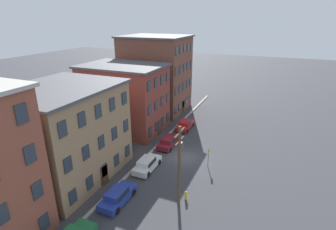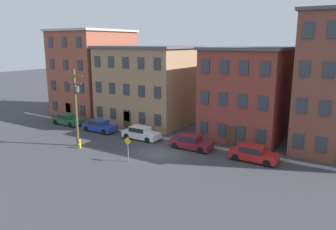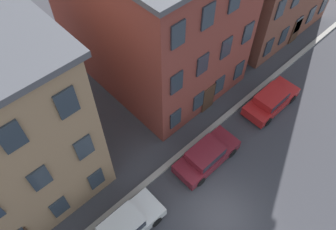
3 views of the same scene
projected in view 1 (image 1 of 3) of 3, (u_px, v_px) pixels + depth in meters
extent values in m
plane|color=#38383D|center=(184.00, 157.00, 33.67)|extent=(200.00, 200.00, 0.00)
cube|color=#9E998E|center=(153.00, 150.00, 35.30)|extent=(56.00, 0.36, 0.16)
cube|color=#2D3842|center=(2.00, 215.00, 17.34)|extent=(0.90, 0.10, 1.40)
cube|color=#2D3842|center=(44.00, 222.00, 20.91)|extent=(0.90, 0.10, 1.40)
cube|color=#2D3842|center=(38.00, 190.00, 19.82)|extent=(0.90, 0.10, 1.40)
cube|color=#2D3842|center=(30.00, 154.00, 18.74)|extent=(0.90, 0.10, 1.40)
cube|color=#2D3842|center=(22.00, 114.00, 17.66)|extent=(0.90, 0.10, 1.40)
cube|color=#9E7A56|center=(65.00, 134.00, 28.33)|extent=(11.78, 9.55, 10.00)
cube|color=#4C4C51|center=(57.00, 88.00, 26.52)|extent=(12.28, 10.05, 0.30)
cube|color=#2D3842|center=(73.00, 197.00, 23.68)|extent=(0.90, 0.10, 1.40)
cube|color=#2D3842|center=(68.00, 165.00, 22.50)|extent=(0.90, 0.10, 1.40)
cube|color=#2D3842|center=(62.00, 129.00, 21.33)|extent=(0.90, 0.10, 1.40)
cube|color=#2D3842|center=(90.00, 183.00, 25.71)|extent=(0.90, 0.10, 1.40)
cube|color=#2D3842|center=(86.00, 152.00, 24.53)|extent=(0.90, 0.10, 1.40)
cube|color=#2D3842|center=(82.00, 119.00, 23.36)|extent=(0.90, 0.10, 1.40)
cube|color=#2D3842|center=(104.00, 170.00, 27.73)|extent=(0.90, 0.10, 1.40)
cube|color=#2D3842|center=(101.00, 142.00, 26.56)|extent=(0.90, 0.10, 1.40)
cube|color=#2D3842|center=(98.00, 111.00, 25.39)|extent=(0.90, 0.10, 1.40)
cube|color=#2D3842|center=(117.00, 160.00, 29.76)|extent=(0.90, 0.10, 1.40)
cube|color=#2D3842|center=(115.00, 133.00, 28.59)|extent=(0.90, 0.10, 1.40)
cube|color=#2D3842|center=(112.00, 104.00, 27.42)|extent=(0.90, 0.10, 1.40)
cube|color=#2D3842|center=(128.00, 151.00, 31.79)|extent=(0.90, 0.10, 1.40)
cube|color=#2D3842|center=(126.00, 126.00, 30.62)|extent=(0.90, 0.10, 1.40)
cube|color=#2D3842|center=(124.00, 98.00, 29.44)|extent=(0.90, 0.10, 1.40)
cube|color=#472D1E|center=(105.00, 175.00, 27.93)|extent=(1.10, 0.10, 2.20)
cube|color=brown|center=(125.00, 99.00, 40.80)|extent=(8.40, 11.78, 9.96)
cube|color=#4C4C51|center=(123.00, 66.00, 38.99)|extent=(8.90, 12.28, 0.30)
cube|color=#2D3842|center=(150.00, 132.00, 37.07)|extent=(0.90, 0.10, 1.40)
cube|color=#2D3842|center=(150.00, 110.00, 35.91)|extent=(0.90, 0.10, 1.40)
cube|color=#2D3842|center=(149.00, 86.00, 34.74)|extent=(0.90, 0.10, 1.40)
cube|color=#2D3842|center=(157.00, 126.00, 38.88)|extent=(0.90, 0.10, 1.40)
cube|color=#2D3842|center=(156.00, 105.00, 37.71)|extent=(0.90, 0.10, 1.40)
cube|color=#2D3842|center=(156.00, 83.00, 36.55)|extent=(0.90, 0.10, 1.40)
cube|color=#2D3842|center=(162.00, 122.00, 40.69)|extent=(0.90, 0.10, 1.40)
cube|color=#2D3842|center=(162.00, 101.00, 39.52)|extent=(0.90, 0.10, 1.40)
cube|color=#2D3842|center=(162.00, 80.00, 38.35)|extent=(0.90, 0.10, 1.40)
cube|color=#2D3842|center=(168.00, 117.00, 42.50)|extent=(0.90, 0.10, 1.40)
cube|color=#2D3842|center=(168.00, 97.00, 41.33)|extent=(0.90, 0.10, 1.40)
cube|color=#2D3842|center=(168.00, 77.00, 40.16)|extent=(0.90, 0.10, 1.40)
cube|color=#472D1E|center=(160.00, 127.00, 39.98)|extent=(1.10, 0.10, 2.20)
cube|color=brown|center=(156.00, 75.00, 49.18)|extent=(9.82, 11.03, 13.49)
cube|color=#4C4C51|center=(155.00, 36.00, 46.75)|extent=(10.32, 11.53, 0.30)
cube|color=#2D3842|center=(176.00, 110.00, 45.53)|extent=(0.90, 0.10, 1.40)
cube|color=#2D3842|center=(176.00, 91.00, 44.35)|extent=(0.90, 0.10, 1.40)
cube|color=#2D3842|center=(176.00, 72.00, 43.16)|extent=(0.90, 0.10, 1.40)
cube|color=#2D3842|center=(176.00, 51.00, 41.97)|extent=(0.90, 0.10, 1.40)
cube|color=#2D3842|center=(180.00, 107.00, 47.23)|extent=(0.90, 0.10, 1.40)
cube|color=#2D3842|center=(180.00, 89.00, 46.04)|extent=(0.90, 0.10, 1.40)
cube|color=#2D3842|center=(180.00, 70.00, 44.85)|extent=(0.90, 0.10, 1.40)
cube|color=#2D3842|center=(181.00, 49.00, 43.66)|extent=(0.90, 0.10, 1.40)
cube|color=#2D3842|center=(183.00, 104.00, 48.92)|extent=(0.90, 0.10, 1.40)
cube|color=#2D3842|center=(184.00, 86.00, 47.73)|extent=(0.90, 0.10, 1.40)
cube|color=#2D3842|center=(184.00, 68.00, 46.54)|extent=(0.90, 0.10, 1.40)
cube|color=#2D3842|center=(185.00, 48.00, 45.36)|extent=(0.90, 0.10, 1.40)
cube|color=#2D3842|center=(187.00, 101.00, 50.61)|extent=(0.90, 0.10, 1.40)
cube|color=#2D3842|center=(187.00, 84.00, 49.42)|extent=(0.90, 0.10, 1.40)
cube|color=#2D3842|center=(188.00, 66.00, 48.23)|extent=(0.90, 0.10, 1.40)
cube|color=#2D3842|center=(188.00, 47.00, 47.05)|extent=(0.90, 0.10, 1.40)
cube|color=#2D3842|center=(190.00, 98.00, 52.30)|extent=(0.90, 0.10, 1.40)
cube|color=#2D3842|center=(191.00, 82.00, 51.11)|extent=(0.90, 0.10, 1.40)
cube|color=#2D3842|center=(191.00, 64.00, 49.93)|extent=(0.90, 0.10, 1.40)
cube|color=#2D3842|center=(192.00, 46.00, 48.74)|extent=(0.90, 0.10, 1.40)
cube|color=#472D1E|center=(183.00, 107.00, 49.12)|extent=(1.10, 0.10, 2.20)
cylinder|color=black|center=(75.00, 229.00, 21.86)|extent=(0.66, 0.22, 0.66)
cube|color=#233899|center=(118.00, 197.00, 25.38)|extent=(4.40, 1.80, 0.70)
cube|color=#233899|center=(116.00, 193.00, 24.99)|extent=(2.20, 1.51, 0.55)
cube|color=#1E232D|center=(116.00, 193.00, 24.99)|extent=(2.02, 1.58, 0.48)
cylinder|color=black|center=(119.00, 188.00, 27.01)|extent=(0.66, 0.22, 0.66)
cylinder|color=black|center=(133.00, 192.00, 26.39)|extent=(0.66, 0.22, 0.66)
cylinder|color=black|center=(102.00, 206.00, 24.51)|extent=(0.66, 0.22, 0.66)
cylinder|color=black|center=(117.00, 211.00, 23.89)|extent=(0.66, 0.22, 0.66)
cube|color=silver|center=(147.00, 165.00, 30.87)|extent=(4.40, 1.80, 0.70)
cube|color=silver|center=(146.00, 161.00, 30.48)|extent=(2.20, 1.51, 0.55)
cube|color=#1E232D|center=(146.00, 161.00, 30.48)|extent=(2.02, 1.58, 0.48)
cylinder|color=black|center=(147.00, 159.00, 32.50)|extent=(0.66, 0.22, 0.66)
cylinder|color=black|center=(159.00, 162.00, 31.88)|extent=(0.66, 0.22, 0.66)
cylinder|color=black|center=(135.00, 171.00, 30.01)|extent=(0.66, 0.22, 0.66)
cylinder|color=black|center=(148.00, 174.00, 29.38)|extent=(0.66, 0.22, 0.66)
cube|color=maroon|center=(169.00, 143.00, 36.40)|extent=(4.40, 1.80, 0.70)
cube|color=maroon|center=(168.00, 139.00, 36.01)|extent=(2.20, 1.51, 0.55)
cube|color=#1E232D|center=(168.00, 139.00, 36.01)|extent=(2.02, 1.58, 0.48)
cylinder|color=black|center=(167.00, 139.00, 38.04)|extent=(0.66, 0.22, 0.66)
cylinder|color=black|center=(178.00, 141.00, 37.41)|extent=(0.66, 0.22, 0.66)
cylinder|color=black|center=(159.00, 147.00, 35.54)|extent=(0.66, 0.22, 0.66)
cylinder|color=black|center=(170.00, 149.00, 34.91)|extent=(0.66, 0.22, 0.66)
cube|color=#B21E1E|center=(185.00, 126.00, 42.06)|extent=(4.40, 1.80, 0.70)
cube|color=#B21E1E|center=(185.00, 122.00, 41.67)|extent=(2.20, 1.51, 0.55)
cube|color=#1E232D|center=(185.00, 122.00, 41.67)|extent=(2.02, 1.58, 0.48)
cylinder|color=black|center=(183.00, 123.00, 43.69)|extent=(0.66, 0.22, 0.66)
cylinder|color=black|center=(193.00, 124.00, 43.07)|extent=(0.66, 0.22, 0.66)
cylinder|color=black|center=(177.00, 129.00, 41.19)|extent=(0.66, 0.22, 0.66)
cylinder|color=black|center=(187.00, 131.00, 40.57)|extent=(0.66, 0.22, 0.66)
cylinder|color=slate|center=(208.00, 158.00, 31.15)|extent=(0.08, 0.08, 2.26)
cube|color=yellow|center=(209.00, 152.00, 30.85)|extent=(0.82, 0.03, 0.82)
cube|color=black|center=(209.00, 152.00, 30.85)|extent=(0.89, 0.02, 0.89)
cylinder|color=brown|center=(179.00, 167.00, 23.95)|extent=(0.28, 0.28, 8.09)
cube|color=brown|center=(180.00, 133.00, 22.74)|extent=(2.40, 0.12, 0.12)
cube|color=brown|center=(180.00, 141.00, 23.02)|extent=(2.00, 0.12, 0.12)
cylinder|color=#515156|center=(181.00, 145.00, 23.53)|extent=(0.44, 0.44, 0.55)
cylinder|color=yellow|center=(186.00, 196.00, 25.73)|extent=(0.24, 0.24, 0.80)
sphere|color=yellow|center=(186.00, 192.00, 25.57)|extent=(0.22, 0.22, 0.22)
cylinder|color=yellow|center=(187.00, 196.00, 25.65)|extent=(0.10, 0.12, 0.10)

